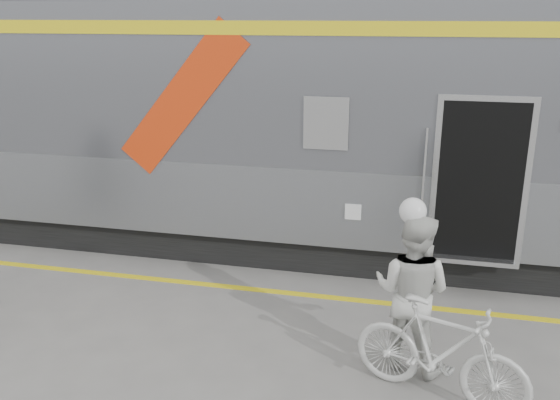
% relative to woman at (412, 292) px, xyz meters
% --- Properties ---
extents(ground, '(90.00, 90.00, 0.00)m').
position_rel_woman_xyz_m(ground, '(-2.17, -0.79, -0.86)').
color(ground, slate).
rests_on(ground, ground).
extents(train, '(24.00, 3.17, 4.10)m').
position_rel_woman_xyz_m(train, '(-1.42, 3.41, 1.19)').
color(train, black).
rests_on(train, ground).
extents(safety_strip, '(24.00, 0.12, 0.01)m').
position_rel_woman_xyz_m(safety_strip, '(-2.17, 1.36, -0.86)').
color(safety_strip, yellow).
rests_on(safety_strip, ground).
extents(woman, '(1.00, 0.89, 1.72)m').
position_rel_woman_xyz_m(woman, '(0.00, 0.00, 0.00)').
color(woman, silver).
rests_on(woman, ground).
extents(bicycle_right, '(1.80, 1.03, 1.04)m').
position_rel_woman_xyz_m(bicycle_right, '(0.30, -0.55, -0.34)').
color(bicycle_right, silver).
rests_on(bicycle_right, ground).
extents(helmet_woman, '(0.28, 0.28, 0.28)m').
position_rel_woman_xyz_m(helmet_woman, '(0.00, 0.00, 1.00)').
color(helmet_woman, white).
rests_on(helmet_woman, woman).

